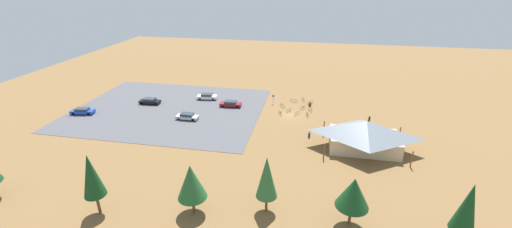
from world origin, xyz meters
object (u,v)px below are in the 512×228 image
pine_west (191,182)px  bicycle_blue_by_bin (280,113)px  bicycle_teal_yard_center (310,110)px  bicycle_yellow_trailside (294,101)px  bicycle_purple_edge_south (307,115)px  bicycle_black_mid_cluster (303,108)px  bicycle_white_near_porch (310,103)px  car_black_front_row (150,101)px  bicycle_red_back_row (289,111)px  pine_east (353,193)px  bicycle_silver_yard_front (303,100)px  visitor_at_bikes (369,119)px  pine_mideast (267,177)px  car_maroon_second_row (231,104)px  lot_sign (273,98)px  bicycle_orange_yard_right (297,114)px  car_blue_mid_lot (83,111)px  car_silver_near_entry (187,116)px  pine_far_east (468,208)px  car_white_inner_stall (207,96)px  bike_pavilion (365,134)px  trash_bin (310,104)px  pine_midwest (91,176)px  visitor_crossing_yard (309,132)px  bicycle_green_edge_north (282,106)px

pine_west → bicycle_blue_by_bin: size_ratio=4.22×
bicycle_teal_yard_center → bicycle_yellow_trailside: bearing=-50.1°
bicycle_purple_edge_south → bicycle_black_mid_cluster: (1.09, -3.51, 0.01)m
bicycle_white_near_porch → bicycle_blue_by_bin: (6.01, 7.21, 0.00)m
car_black_front_row → bicycle_red_back_row: bearing=-178.0°
pine_east → bicycle_purple_edge_south: 31.83m
bicycle_silver_yard_front → visitor_at_bikes: size_ratio=1.01×
bicycle_purple_edge_south → car_black_front_row: car_black_front_row is taller
car_black_front_row → pine_mideast: bearing=136.1°
car_maroon_second_row → lot_sign: bearing=-158.8°
bicycle_orange_yard_right → pine_west: bearing=72.0°
car_blue_mid_lot → visitor_at_bikes: size_ratio=3.01×
bicycle_yellow_trailside → car_silver_near_entry: car_silver_near_entry is taller
bicycle_yellow_trailside → bicycle_purple_edge_south: size_ratio=1.09×
pine_far_east → bicycle_orange_yard_right: pine_far_east is taller
car_blue_mid_lot → car_white_inner_stall: (-23.11, -13.28, 0.01)m
pine_far_east → bicycle_black_mid_cluster: pine_far_east is taller
bicycle_purple_edge_south → bike_pavilion: bearing=129.2°
pine_mideast → pine_east: 10.04m
bicycle_white_near_porch → bicycle_black_mid_cluster: 3.77m
trash_bin → bicycle_yellow_trailside: size_ratio=0.51×
bicycle_silver_yard_front → car_silver_near_entry: (22.82, 14.71, 0.31)m
pine_west → bicycle_blue_by_bin: bearing=-102.3°
pine_mideast → bicycle_black_mid_cluster: pine_mideast is taller
bike_pavilion → pine_far_east: bearing=110.4°
pine_west → bicycle_orange_yard_right: (-10.51, -32.36, -4.19)m
pine_midwest → visitor_crossing_yard: pine_midwest is taller
bicycle_green_edge_north → visitor_at_bikes: visitor_at_bikes is taller
bicycle_white_near_porch → pine_west: bearing=71.7°
bicycle_red_back_row → car_black_front_row: 31.71m
trash_bin → car_silver_near_entry: 27.28m
trash_bin → car_silver_near_entry: car_silver_near_entry is taller
bicycle_teal_yard_center → car_blue_mid_lot: 48.64m
car_blue_mid_lot → visitor_at_bikes: (-59.14, -6.56, 0.15)m
pine_midwest → bicycle_yellow_trailside: (-20.76, -42.10, -5.13)m
bicycle_yellow_trailside → bicycle_blue_by_bin: 8.07m
bicycle_green_edge_north → bicycle_purple_edge_south: bearing=146.3°
bicycle_white_near_porch → car_blue_mid_lot: (47.26, 14.75, 0.33)m
car_maroon_second_row → pine_west: bearing=97.3°
bike_pavilion → bicycle_orange_yard_right: (12.04, -12.10, -2.53)m
visitor_at_bikes → bicycle_black_mid_cluster: bearing=-19.4°
lot_sign → car_silver_near_entry: 19.97m
trash_bin → pine_far_east: size_ratio=0.11×
bicycle_green_edge_north → trash_bin: bearing=-160.7°
car_black_front_row → visitor_at_bikes: bearing=178.3°
pine_west → bicycle_teal_yard_center: bearing=-110.7°
bike_pavilion → lot_sign: (17.85, -17.69, -1.51)m
bicycle_yellow_trailside → bicycle_purple_edge_south: bearing=114.5°
bike_pavilion → visitor_at_bikes: size_ratio=8.15×
bicycle_orange_yard_right → bicycle_white_near_porch: bearing=-109.9°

